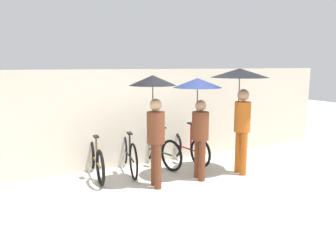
% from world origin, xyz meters
% --- Properties ---
extents(ground_plane, '(30.00, 30.00, 0.00)m').
position_xyz_m(ground_plane, '(0.00, 0.00, 0.00)').
color(ground_plane, beige).
extents(back_wall, '(10.67, 0.12, 2.10)m').
position_xyz_m(back_wall, '(0.00, 2.09, 1.05)').
color(back_wall, beige).
rests_on(back_wall, ground).
extents(parked_bicycle_0, '(0.44, 1.72, 1.10)m').
position_xyz_m(parked_bicycle_0, '(-1.04, 1.68, 0.36)').
color(parked_bicycle_0, black).
rests_on(parked_bicycle_0, ground).
extents(parked_bicycle_1, '(0.49, 1.79, 1.08)m').
position_xyz_m(parked_bicycle_1, '(-0.35, 1.69, 0.38)').
color(parked_bicycle_1, black).
rests_on(parked_bicycle_1, ground).
extents(parked_bicycle_2, '(0.52, 1.63, 1.09)m').
position_xyz_m(parked_bicycle_2, '(0.35, 1.77, 0.36)').
color(parked_bicycle_2, black).
rests_on(parked_bicycle_2, ground).
extents(parked_bicycle_3, '(0.44, 1.66, 1.00)m').
position_xyz_m(parked_bicycle_3, '(1.04, 1.70, 0.35)').
color(parked_bicycle_3, black).
rests_on(parked_bicycle_3, ground).
extents(pedestrian_leading, '(0.84, 0.84, 2.01)m').
position_xyz_m(pedestrian_leading, '(-0.21, 0.68, 1.50)').
color(pedestrian_leading, brown).
rests_on(pedestrian_leading, ground).
extents(pedestrian_center, '(0.93, 0.93, 1.95)m').
position_xyz_m(pedestrian_center, '(0.71, 0.68, 1.50)').
color(pedestrian_center, brown).
rests_on(pedestrian_center, ground).
extents(pedestrian_trailing, '(1.15, 1.15, 2.12)m').
position_xyz_m(pedestrian_trailing, '(1.63, 0.59, 1.73)').
color(pedestrian_trailing, '#B25619').
rests_on(pedestrian_trailing, ground).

